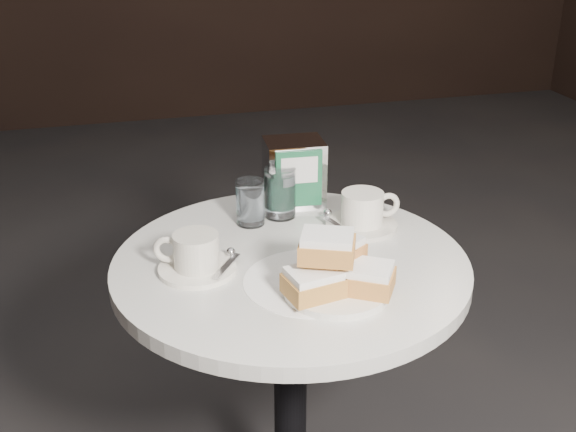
# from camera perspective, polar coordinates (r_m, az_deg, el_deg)

# --- Properties ---
(cafe_table) EXTENTS (0.70, 0.70, 0.74)m
(cafe_table) POSITION_cam_1_polar(r_m,az_deg,el_deg) (1.52, 0.20, -10.07)
(cafe_table) COLOR black
(cafe_table) RESTS_ON ground
(sugar_spill) EXTENTS (0.26, 0.26, 0.00)m
(sugar_spill) POSITION_cam_1_polar(r_m,az_deg,el_deg) (1.34, 1.93, -5.17)
(sugar_spill) COLOR white
(sugar_spill) RESTS_ON cafe_table
(beignet_plate) EXTENTS (0.21, 0.21, 0.12)m
(beignet_plate) POSITION_cam_1_polar(r_m,az_deg,el_deg) (1.28, 3.79, -4.42)
(beignet_plate) COLOR silver
(beignet_plate) RESTS_ON cafe_table
(coffee_cup_left) EXTENTS (0.19, 0.19, 0.08)m
(coffee_cup_left) POSITION_cam_1_polar(r_m,az_deg,el_deg) (1.37, -7.30, -3.11)
(coffee_cup_left) COLOR white
(coffee_cup_left) RESTS_ON cafe_table
(coffee_cup_right) EXTENTS (0.16, 0.16, 0.08)m
(coffee_cup_right) POSITION_cam_1_polar(r_m,az_deg,el_deg) (1.54, 5.92, 0.29)
(coffee_cup_right) COLOR beige
(coffee_cup_right) RESTS_ON cafe_table
(water_glass_left) EXTENTS (0.06, 0.06, 0.10)m
(water_glass_left) POSITION_cam_1_polar(r_m,az_deg,el_deg) (1.55, -3.00, 1.03)
(water_glass_left) COLOR white
(water_glass_left) RESTS_ON cafe_table
(water_glass_right) EXTENTS (0.09, 0.09, 0.11)m
(water_glass_right) POSITION_cam_1_polar(r_m,az_deg,el_deg) (1.58, -0.64, 1.80)
(water_glass_right) COLOR white
(water_glass_right) RESTS_ON cafe_table
(napkin_dispenser) EXTENTS (0.14, 0.12, 0.15)m
(napkin_dispenser) POSITION_cam_1_polar(r_m,az_deg,el_deg) (1.63, 0.49, 3.45)
(napkin_dispenser) COLOR silver
(napkin_dispenser) RESTS_ON cafe_table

